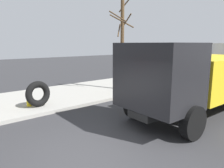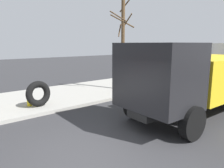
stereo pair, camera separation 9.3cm
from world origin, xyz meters
name	(u,v)px [view 1 (the left image)]	position (x,y,z in m)	size (l,w,h in m)	color
ground_plane	(90,157)	(0.00, 0.00, 0.00)	(80.00, 80.00, 0.00)	#2D2D30
sidewalk_curb	(14,104)	(0.00, 6.50, 0.07)	(36.00, 5.00, 0.15)	#99968E
fire_hydrant	(29,98)	(0.35, 5.32, 0.55)	(0.26, 0.59, 0.75)	yellow
loose_tire	(38,94)	(0.64, 4.97, 0.74)	(1.17, 1.17, 0.29)	black
dump_truck_yellow	(195,78)	(5.23, -0.02, 1.61)	(7.09, 3.01, 3.00)	gold
bare_tree	(122,43)	(6.10, 5.25, 3.02)	(1.67, 1.66, 5.81)	#4C3823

